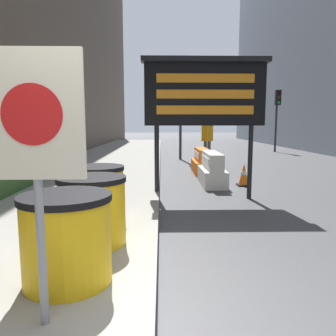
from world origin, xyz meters
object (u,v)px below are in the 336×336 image
(jersey_barrier_orange_far, at_px, (202,162))
(pedestrian_worker, at_px, (207,137))
(barrel_drum_foreground, at_px, (67,238))
(jersey_barrier_white, at_px, (212,171))
(barrel_drum_middle, at_px, (92,210))
(traffic_cone_near, at_px, (244,175))
(traffic_light_far_side, at_px, (277,107))
(traffic_light_near_curb, at_px, (181,90))
(warning_sign, at_px, (34,135))
(message_board, at_px, (205,94))
(barrel_drum_back, at_px, (97,193))

(jersey_barrier_orange_far, xyz_separation_m, pedestrian_worker, (0.65, 3.47, 0.71))
(barrel_drum_foreground, xyz_separation_m, jersey_barrier_white, (2.21, 5.71, -0.20))
(barrel_drum_middle, height_order, jersey_barrier_orange_far, barrel_drum_middle)
(barrel_drum_foreground, bearing_deg, traffic_cone_near, 61.37)
(barrel_drum_middle, xyz_separation_m, traffic_light_far_side, (7.48, 14.98, 1.98))
(pedestrian_worker, bearing_deg, barrel_drum_middle, -152.89)
(traffic_cone_near, relative_size, traffic_light_near_curb, 0.14)
(jersey_barrier_white, height_order, jersey_barrier_orange_far, jersey_barrier_white)
(barrel_drum_middle, height_order, warning_sign, warning_sign)
(traffic_cone_near, bearing_deg, warning_sign, -115.94)
(barrel_drum_foreground, relative_size, barrel_drum_middle, 1.00)
(traffic_light_near_curb, bearing_deg, message_board, -89.77)
(barrel_drum_back, bearing_deg, barrel_drum_foreground, -86.82)
(jersey_barrier_orange_far, relative_size, traffic_light_near_curb, 0.38)
(barrel_drum_back, bearing_deg, traffic_cone_near, 48.76)
(message_board, distance_m, pedestrian_worker, 7.44)
(pedestrian_worker, bearing_deg, traffic_light_far_side, -2.58)
(barrel_drum_foreground, distance_m, jersey_barrier_white, 6.13)
(warning_sign, xyz_separation_m, pedestrian_worker, (2.86, 11.99, -0.47))
(traffic_cone_near, bearing_deg, barrel_drum_foreground, -118.63)
(warning_sign, relative_size, jersey_barrier_orange_far, 1.19)
(barrel_drum_foreground, relative_size, warning_sign, 0.43)
(barrel_drum_foreground, bearing_deg, jersey_barrier_orange_far, 74.28)
(barrel_drum_middle, relative_size, traffic_light_near_curb, 0.19)
(warning_sign, bearing_deg, traffic_light_near_curb, 82.22)
(barrel_drum_back, height_order, pedestrian_worker, pedestrian_worker)
(barrel_drum_foreground, xyz_separation_m, pedestrian_worker, (2.86, 11.33, 0.49))
(traffic_light_far_side, bearing_deg, barrel_drum_back, -118.54)
(traffic_light_near_curb, distance_m, traffic_light_far_side, 7.03)
(barrel_drum_foreground, height_order, warning_sign, warning_sign)
(warning_sign, xyz_separation_m, traffic_cone_near, (3.01, 6.20, -1.25))
(jersey_barrier_white, bearing_deg, barrel_drum_back, -121.77)
(barrel_drum_foreground, xyz_separation_m, jersey_barrier_orange_far, (2.21, 7.86, -0.23))
(barrel_drum_middle, distance_m, traffic_light_near_curb, 11.42)
(barrel_drum_middle, bearing_deg, message_board, 60.46)
(traffic_light_near_curb, bearing_deg, traffic_cone_near, -78.72)
(traffic_cone_near, distance_m, traffic_light_near_curb, 7.16)
(message_board, distance_m, traffic_light_far_side, 13.22)
(barrel_drum_back, distance_m, warning_sign, 2.80)
(jersey_barrier_white, distance_m, traffic_cone_near, 0.83)
(barrel_drum_middle, height_order, pedestrian_worker, pedestrian_worker)
(barrel_drum_middle, height_order, traffic_light_far_side, traffic_light_far_side)
(barrel_drum_back, distance_m, traffic_cone_near, 4.76)
(barrel_drum_middle, relative_size, jersey_barrier_orange_far, 0.51)
(message_board, xyz_separation_m, traffic_light_near_curb, (-0.03, 7.92, 0.88))
(warning_sign, bearing_deg, barrel_drum_foreground, 90.74)
(pedestrian_worker, bearing_deg, jersey_barrier_white, -144.17)
(barrel_drum_middle, height_order, message_board, message_board)
(jersey_barrier_white, height_order, traffic_cone_near, jersey_barrier_white)
(barrel_drum_foreground, distance_m, barrel_drum_middle, 0.98)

